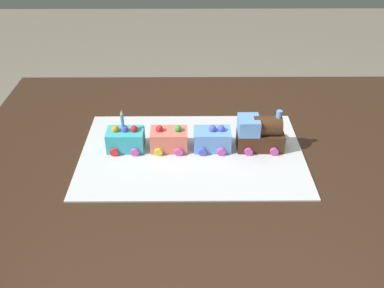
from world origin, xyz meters
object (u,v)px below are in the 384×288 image
at_px(dining_table, 219,184).
at_px(cake_car_caboose_turquoise, 126,139).
at_px(birthday_candle, 122,118).
at_px(cake_locomotive, 260,133).
at_px(cake_car_hopper_sky_blue, 212,139).
at_px(cake_car_flatbed_coral, 169,139).

bearing_deg(dining_table, cake_car_caboose_turquoise, -4.86).
distance_m(dining_table, birthday_candle, 0.33).
height_order(cake_locomotive, birthday_candle, birthday_candle).
relative_size(cake_car_hopper_sky_blue, birthday_candle, 2.07).
height_order(cake_car_hopper_sky_blue, birthday_candle, birthday_candle).
bearing_deg(cake_car_flatbed_coral, cake_car_hopper_sky_blue, 180.00).
height_order(cake_locomotive, cake_car_caboose_turquoise, cake_locomotive).
distance_m(cake_locomotive, birthday_candle, 0.37).
bearing_deg(cake_locomotive, dining_table, 11.76).
bearing_deg(dining_table, cake_car_flatbed_coral, -8.87).
bearing_deg(cake_car_caboose_turquoise, cake_locomotive, 180.00).
height_order(cake_car_hopper_sky_blue, cake_car_caboose_turquoise, same).
height_order(cake_car_flatbed_coral, birthday_candle, birthday_candle).
bearing_deg(cake_car_flatbed_coral, cake_locomotive, 180.00).
xyz_separation_m(cake_car_flatbed_coral, cake_car_caboose_turquoise, (0.12, 0.00, 0.00)).
xyz_separation_m(dining_table, birthday_candle, (0.26, -0.02, 0.21)).
height_order(dining_table, cake_car_caboose_turquoise, cake_car_caboose_turquoise).
relative_size(dining_table, cake_car_caboose_turquoise, 14.00).
bearing_deg(cake_car_flatbed_coral, birthday_candle, 0.00).
xyz_separation_m(cake_car_flatbed_coral, birthday_candle, (0.12, 0.00, 0.07)).
relative_size(cake_car_hopper_sky_blue, cake_car_caboose_turquoise, 1.00).
xyz_separation_m(dining_table, cake_car_hopper_sky_blue, (0.02, -0.02, 0.14)).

